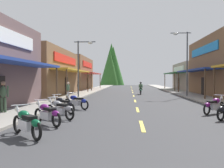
% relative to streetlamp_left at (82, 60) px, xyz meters
% --- Properties ---
extents(ground, '(10.38, 88.60, 0.10)m').
position_rel_streetlamp_left_xyz_m(ground, '(5.25, 7.21, -3.82)').
color(ground, '#38383A').
extents(sidewalk_left, '(2.74, 88.60, 0.12)m').
position_rel_streetlamp_left_xyz_m(sidewalk_left, '(-1.32, 7.21, -3.71)').
color(sidewalk_left, gray).
rests_on(sidewalk_left, ground).
extents(sidewalk_right, '(2.74, 88.60, 0.12)m').
position_rel_streetlamp_left_xyz_m(sidewalk_right, '(11.81, 7.21, -3.71)').
color(sidewalk_right, '#9E9991').
rests_on(sidewalk_right, ground).
extents(centerline_dashes, '(0.16, 61.38, 0.01)m').
position_rel_streetlamp_left_xyz_m(centerline_dashes, '(5.25, 9.36, -3.76)').
color(centerline_dashes, '#E0C64C').
rests_on(centerline_dashes, ground).
extents(storefront_left_middle, '(8.34, 13.43, 5.37)m').
position_rel_streetlamp_left_xyz_m(storefront_left_middle, '(-5.92, 4.16, -1.08)').
color(storefront_left_middle, brown).
rests_on(storefront_left_middle, ground).
extents(storefront_left_far, '(8.48, 12.90, 5.72)m').
position_rel_streetlamp_left_xyz_m(storefront_left_far, '(-5.99, 18.93, -0.90)').
color(storefront_left_far, brown).
rests_on(storefront_left_far, ground).
extents(storefront_right_far, '(9.79, 11.52, 4.59)m').
position_rel_streetlamp_left_xyz_m(storefront_right_far, '(17.13, 17.87, -1.47)').
color(storefront_right_far, gray).
rests_on(storefront_right_far, ground).
extents(streetlamp_left, '(2.14, 0.30, 5.71)m').
position_rel_streetlamp_left_xyz_m(streetlamp_left, '(0.00, 0.00, 0.00)').
color(streetlamp_left, '#474C51').
rests_on(streetlamp_left, ground).
extents(streetlamp_right, '(2.14, 0.30, 6.86)m').
position_rel_streetlamp_left_xyz_m(streetlamp_right, '(10.53, 2.12, 0.64)').
color(streetlamp_right, '#474C51').
rests_on(streetlamp_right, ground).
extents(motorcycle_parked_right_3, '(1.65, 1.51, 1.04)m').
position_rel_streetlamp_left_xyz_m(motorcycle_parked_right_3, '(9.36, -10.30, -3.28)').
color(motorcycle_parked_right_3, black).
rests_on(motorcycle_parked_right_3, ground).
extents(motorcycle_parked_left_0, '(1.63, 1.53, 1.04)m').
position_rel_streetlamp_left_xyz_m(motorcycle_parked_left_0, '(1.34, -16.08, -3.28)').
color(motorcycle_parked_left_0, black).
rests_on(motorcycle_parked_left_0, ground).
extents(motorcycle_parked_left_1, '(1.65, 1.51, 1.04)m').
position_rel_streetlamp_left_xyz_m(motorcycle_parked_left_1, '(1.32, -14.02, -3.28)').
color(motorcycle_parked_left_1, black).
rests_on(motorcycle_parked_left_1, ground).
extents(motorcycle_parked_left_2, '(1.79, 1.34, 1.04)m').
position_rel_streetlamp_left_xyz_m(motorcycle_parked_left_2, '(1.38, -12.42, -3.28)').
color(motorcycle_parked_left_2, black).
rests_on(motorcycle_parked_left_2, ground).
extents(motorcycle_parked_left_3, '(1.76, 1.38, 1.04)m').
position_rel_streetlamp_left_xyz_m(motorcycle_parked_left_3, '(1.00, -10.57, -3.28)').
color(motorcycle_parked_left_3, black).
rests_on(motorcycle_parked_left_3, ground).
extents(motorcycle_parked_left_4, '(1.87, 1.22, 1.04)m').
position_rel_streetlamp_left_xyz_m(motorcycle_parked_left_4, '(1.37, -8.73, -3.28)').
color(motorcycle_parked_left_4, black).
rests_on(motorcycle_parked_left_4, ground).
extents(rider_cruising_lead, '(0.60, 2.14, 1.57)m').
position_rel_streetlamp_left_xyz_m(rider_cruising_lead, '(6.17, 6.01, -3.11)').
color(rider_cruising_lead, black).
rests_on(rider_cruising_lead, ground).
extents(pedestrian_by_shop, '(0.31, 0.56, 1.73)m').
position_rel_streetlamp_left_xyz_m(pedestrian_by_shop, '(-1.22, 3.97, -2.76)').
color(pedestrian_by_shop, maroon).
rests_on(pedestrian_by_shop, ground).
extents(pedestrian_browsing, '(0.57, 0.30, 1.80)m').
position_rel_streetlamp_left_xyz_m(pedestrian_browsing, '(-2.05, -11.28, -2.71)').
color(pedestrian_browsing, '#3F593F').
rests_on(pedestrian_browsing, ground).
extents(pedestrian_waiting, '(0.33, 0.56, 1.65)m').
position_rel_streetlamp_left_xyz_m(pedestrian_waiting, '(-0.79, -2.31, -2.81)').
color(pedestrian_waiting, '#726659').
rests_on(pedestrian_waiting, ground).
extents(treeline_backdrop, '(7.87, 10.62, 13.34)m').
position_rel_streetlamp_left_xyz_m(treeline_backdrop, '(-0.57, 51.90, 2.21)').
color(treeline_backdrop, '#2A6123').
rests_on(treeline_backdrop, ground).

